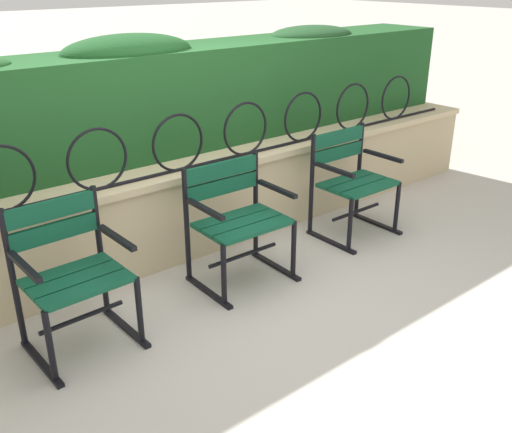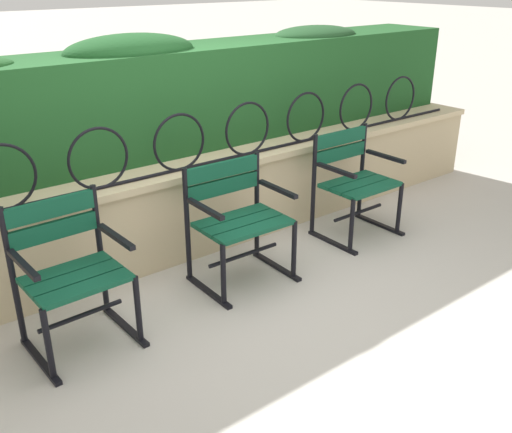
# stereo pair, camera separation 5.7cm
# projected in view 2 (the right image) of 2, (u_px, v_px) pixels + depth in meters

# --- Properties ---
(ground_plane) EXTENTS (60.00, 60.00, 0.00)m
(ground_plane) POSITION_uv_depth(u_px,v_px,m) (266.00, 297.00, 3.88)
(ground_plane) COLOR #BCB7AD
(stone_wall) EXTENTS (6.48, 0.41, 0.69)m
(stone_wall) POSITION_uv_depth(u_px,v_px,m) (190.00, 208.00, 4.42)
(stone_wall) COLOR #C6B289
(stone_wall) RESTS_ON ground
(iron_arch_fence) EXTENTS (5.96, 0.02, 0.42)m
(iron_arch_fence) POSITION_uv_depth(u_px,v_px,m) (181.00, 145.00, 4.10)
(iron_arch_fence) COLOR black
(iron_arch_fence) RESTS_ON stone_wall
(hedge_row) EXTENTS (6.35, 0.66, 0.91)m
(hedge_row) POSITION_uv_depth(u_px,v_px,m) (150.00, 97.00, 4.47)
(hedge_row) COLOR #1E5123
(hedge_row) RESTS_ON stone_wall
(park_chair_left) EXTENTS (0.58, 0.54, 0.86)m
(park_chair_left) POSITION_uv_depth(u_px,v_px,m) (70.00, 270.00, 3.26)
(park_chair_left) COLOR #0F4C33
(park_chair_left) RESTS_ON ground
(park_chair_centre) EXTENTS (0.65, 0.53, 0.83)m
(park_chair_centre) POSITION_uv_depth(u_px,v_px,m) (237.00, 217.00, 3.97)
(park_chair_centre) COLOR #0F4C33
(park_chair_centre) RESTS_ON ground
(park_chair_right) EXTENTS (0.61, 0.52, 0.85)m
(park_chair_right) POSITION_uv_depth(u_px,v_px,m) (353.00, 180.00, 4.66)
(park_chair_right) COLOR #0F4C33
(park_chair_right) RESTS_ON ground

